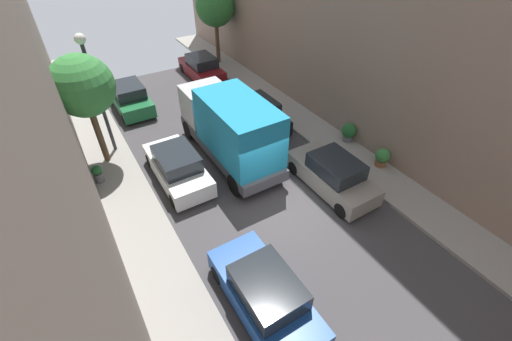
# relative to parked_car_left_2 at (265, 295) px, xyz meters

# --- Properties ---
(ground) EXTENTS (32.00, 32.00, 0.00)m
(ground) POSITION_rel_parked_car_left_2_xyz_m (2.70, 3.16, -0.72)
(ground) COLOR #423F42
(sidewalk_left) EXTENTS (2.00, 44.00, 0.15)m
(sidewalk_left) POSITION_rel_parked_car_left_2_xyz_m (-2.30, 3.16, -0.64)
(sidewalk_left) COLOR gray
(sidewalk_left) RESTS_ON ground
(sidewalk_right) EXTENTS (2.00, 44.00, 0.15)m
(sidewalk_right) POSITION_rel_parked_car_left_2_xyz_m (7.70, 3.16, -0.64)
(sidewalk_right) COLOR gray
(sidewalk_right) RESTS_ON ground
(parked_car_left_2) EXTENTS (1.78, 4.20, 1.57)m
(parked_car_left_2) POSITION_rel_parked_car_left_2_xyz_m (0.00, 0.00, 0.00)
(parked_car_left_2) COLOR #194799
(parked_car_left_2) RESTS_ON ground
(parked_car_left_3) EXTENTS (1.78, 4.20, 1.57)m
(parked_car_left_3) POSITION_rel_parked_car_left_2_xyz_m (0.00, 7.07, 0.00)
(parked_car_left_3) COLOR white
(parked_car_left_3) RESTS_ON ground
(parked_car_left_4) EXTENTS (1.78, 4.20, 1.57)m
(parked_car_left_4) POSITION_rel_parked_car_left_2_xyz_m (0.00, 14.70, 0.00)
(parked_car_left_4) COLOR #1E6638
(parked_car_left_4) RESTS_ON ground
(parked_car_right_2) EXTENTS (1.78, 4.20, 1.57)m
(parked_car_right_2) POSITION_rel_parked_car_left_2_xyz_m (5.40, 3.18, 0.00)
(parked_car_right_2) COLOR gray
(parked_car_right_2) RESTS_ON ground
(parked_car_right_3) EXTENTS (1.78, 4.20, 1.57)m
(parked_car_right_3) POSITION_rel_parked_car_left_2_xyz_m (5.40, 9.23, 0.00)
(parked_car_right_3) COLOR black
(parked_car_right_3) RESTS_ON ground
(parked_car_right_4) EXTENTS (1.78, 4.20, 1.57)m
(parked_car_right_4) POSITION_rel_parked_car_left_2_xyz_m (5.40, 16.51, 0.00)
(parked_car_right_4) COLOR maroon
(parked_car_right_4) RESTS_ON ground
(delivery_truck) EXTENTS (2.26, 6.60, 3.38)m
(delivery_truck) POSITION_rel_parked_car_left_2_xyz_m (2.70, 7.20, 1.07)
(delivery_truck) COLOR #4C4C51
(delivery_truck) RESTS_ON ground
(street_tree_0) EXTENTS (2.57, 2.57, 5.01)m
(street_tree_0) POSITION_rel_parked_car_left_2_xyz_m (-2.42, 10.07, 3.13)
(street_tree_0) COLOR brown
(street_tree_0) RESTS_ON sidewalk_left
(street_tree_1) EXTENTS (2.66, 2.66, 5.19)m
(street_tree_1) POSITION_rel_parked_car_left_2_xyz_m (7.53, 18.27, 3.26)
(street_tree_1) COLOR brown
(street_tree_1) RESTS_ON sidewalk_right
(potted_plant_0) EXTENTS (0.43, 0.43, 0.83)m
(potted_plant_0) POSITION_rel_parked_car_left_2_xyz_m (-3.06, 8.60, -0.13)
(potted_plant_0) COLOR slate
(potted_plant_0) RESTS_ON sidewalk_left
(potted_plant_3) EXTENTS (0.65, 0.65, 0.88)m
(potted_plant_3) POSITION_rel_parked_car_left_2_xyz_m (8.26, 3.03, -0.10)
(potted_plant_3) COLOR brown
(potted_plant_3) RESTS_ON sidewalk_right
(potted_plant_4) EXTENTS (0.52, 0.52, 0.89)m
(potted_plant_4) POSITION_rel_parked_car_left_2_xyz_m (-3.04, 17.52, -0.07)
(potted_plant_4) COLOR brown
(potted_plant_4) RESTS_ON sidewalk_left
(potted_plant_5) EXTENTS (0.75, 0.75, 0.96)m
(potted_plant_5) POSITION_rel_parked_car_left_2_xyz_m (8.38, 5.34, -0.04)
(potted_plant_5) COLOR slate
(potted_plant_5) RESTS_ON sidewalk_right
(lamp_post) EXTENTS (0.44, 0.44, 5.54)m
(lamp_post) POSITION_rel_parked_car_left_2_xyz_m (-1.90, 10.75, 3.07)
(lamp_post) COLOR #333338
(lamp_post) RESTS_ON sidewalk_left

